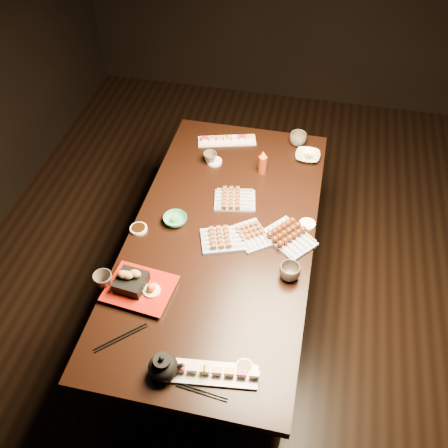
{
  "coord_description": "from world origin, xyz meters",
  "views": [
    {
      "loc": [
        0.08,
        -1.62,
        2.57
      ],
      "look_at": [
        -0.28,
        0.05,
        0.77
      ],
      "focal_mm": 40.0,
      "sensor_mm": 36.0,
      "label": 1
    }
  ],
  "objects_px": {
    "dining_table": "(222,280)",
    "yakitori_plate_right": "(252,233)",
    "teacup_near_left": "(103,281)",
    "teapot": "(163,365)",
    "condiment_bottle": "(263,162)",
    "edamame_bowl_green": "(175,220)",
    "yakitori_plate_center": "(224,237)",
    "tempura_tray": "(139,284)",
    "edamame_bowl_cream": "(308,156)",
    "teacup_far_left": "(210,158)",
    "teacup_mid_right": "(290,272)",
    "sushi_platter_near": "(211,372)",
    "yakitori_plate_left": "(235,198)",
    "sushi_platter_far": "(227,139)",
    "teacup_far_right": "(298,139)"
  },
  "relations": [
    {
      "from": "dining_table",
      "to": "edamame_bowl_green",
      "type": "relative_size",
      "value": 15.08
    },
    {
      "from": "dining_table",
      "to": "teacup_mid_right",
      "type": "xyz_separation_m",
      "value": [
        0.36,
        -0.19,
        0.41
      ]
    },
    {
      "from": "yakitori_plate_center",
      "to": "teacup_near_left",
      "type": "xyz_separation_m",
      "value": [
        -0.47,
        -0.38,
        0.01
      ]
    },
    {
      "from": "teacup_far_left",
      "to": "teapot",
      "type": "xyz_separation_m",
      "value": [
        0.12,
        -1.29,
        0.02
      ]
    },
    {
      "from": "dining_table",
      "to": "yakitori_plate_center",
      "type": "bearing_deg",
      "value": -53.41
    },
    {
      "from": "edamame_bowl_cream",
      "to": "condiment_bottle",
      "type": "distance_m",
      "value": 0.3
    },
    {
      "from": "yakitori_plate_right",
      "to": "teapot",
      "type": "height_order",
      "value": "teapot"
    },
    {
      "from": "yakitori_plate_right",
      "to": "teapot",
      "type": "relative_size",
      "value": 1.4
    },
    {
      "from": "sushi_platter_far",
      "to": "edamame_bowl_cream",
      "type": "distance_m",
      "value": 0.49
    },
    {
      "from": "teapot",
      "to": "edamame_bowl_green",
      "type": "bearing_deg",
      "value": 92.46
    },
    {
      "from": "condiment_bottle",
      "to": "teacup_far_right",
      "type": "bearing_deg",
      "value": 60.74
    },
    {
      "from": "teapot",
      "to": "tempura_tray",
      "type": "bearing_deg",
      "value": 111.24
    },
    {
      "from": "condiment_bottle",
      "to": "edamame_bowl_green",
      "type": "bearing_deg",
      "value": -127.53
    },
    {
      "from": "dining_table",
      "to": "condiment_bottle",
      "type": "distance_m",
      "value": 0.68
    },
    {
      "from": "yakitori_plate_center",
      "to": "yakitori_plate_right",
      "type": "relative_size",
      "value": 1.14
    },
    {
      "from": "yakitori_plate_center",
      "to": "tempura_tray",
      "type": "distance_m",
      "value": 0.48
    },
    {
      "from": "edamame_bowl_cream",
      "to": "condiment_bottle",
      "type": "relative_size",
      "value": 0.96
    },
    {
      "from": "teacup_near_left",
      "to": "teapot",
      "type": "relative_size",
      "value": 0.61
    },
    {
      "from": "condiment_bottle",
      "to": "sushi_platter_near",
      "type": "bearing_deg",
      "value": -90.07
    },
    {
      "from": "teacup_far_right",
      "to": "sushi_platter_far",
      "type": "bearing_deg",
      "value": -171.46
    },
    {
      "from": "edamame_bowl_green",
      "to": "teapot",
      "type": "xyz_separation_m",
      "value": [
        0.18,
        -0.79,
        0.04
      ]
    },
    {
      "from": "sushi_platter_far",
      "to": "teapot",
      "type": "bearing_deg",
      "value": 76.96
    },
    {
      "from": "teacup_mid_right",
      "to": "sushi_platter_near",
      "type": "bearing_deg",
      "value": -113.89
    },
    {
      "from": "dining_table",
      "to": "teapot",
      "type": "relative_size",
      "value": 12.95
    },
    {
      "from": "edamame_bowl_green",
      "to": "condiment_bottle",
      "type": "relative_size",
      "value": 0.82
    },
    {
      "from": "dining_table",
      "to": "yakitori_plate_right",
      "type": "bearing_deg",
      "value": 16.41
    },
    {
      "from": "yakitori_plate_center",
      "to": "edamame_bowl_cream",
      "type": "height_order",
      "value": "yakitori_plate_center"
    },
    {
      "from": "sushi_platter_near",
      "to": "condiment_bottle",
      "type": "height_order",
      "value": "condiment_bottle"
    },
    {
      "from": "teapot",
      "to": "condiment_bottle",
      "type": "bearing_deg",
      "value": 71.31
    },
    {
      "from": "yakitori_plate_right",
      "to": "tempura_tray",
      "type": "bearing_deg",
      "value": -81.42
    },
    {
      "from": "edamame_bowl_cream",
      "to": "teapot",
      "type": "relative_size",
      "value": 1.0
    },
    {
      "from": "teacup_near_left",
      "to": "condiment_bottle",
      "type": "relative_size",
      "value": 0.58
    },
    {
      "from": "sushi_platter_far",
      "to": "teacup_far_left",
      "type": "xyz_separation_m",
      "value": [
        -0.05,
        -0.21,
        0.01
      ]
    },
    {
      "from": "teacup_far_right",
      "to": "condiment_bottle",
      "type": "relative_size",
      "value": 0.68
    },
    {
      "from": "sushi_platter_near",
      "to": "teacup_far_left",
      "type": "relative_size",
      "value": 4.91
    },
    {
      "from": "yakitori_plate_right",
      "to": "teacup_near_left",
      "type": "bearing_deg",
      "value": -90.05
    },
    {
      "from": "dining_table",
      "to": "tempura_tray",
      "type": "bearing_deg",
      "value": -113.74
    },
    {
      "from": "yakitori_plate_left",
      "to": "teacup_far_right",
      "type": "relative_size",
      "value": 2.14
    },
    {
      "from": "edamame_bowl_green",
      "to": "teacup_mid_right",
      "type": "relative_size",
      "value": 1.23
    },
    {
      "from": "yakitori_plate_center",
      "to": "yakitori_plate_left",
      "type": "bearing_deg",
      "value": 71.4
    },
    {
      "from": "dining_table",
      "to": "teacup_far_right",
      "type": "relative_size",
      "value": 18.19
    },
    {
      "from": "edamame_bowl_green",
      "to": "teacup_near_left",
      "type": "xyz_separation_m",
      "value": [
        -0.2,
        -0.45,
        0.02
      ]
    },
    {
      "from": "teacup_mid_right",
      "to": "teapot",
      "type": "distance_m",
      "value": 0.71
    },
    {
      "from": "teacup_mid_right",
      "to": "teapot",
      "type": "xyz_separation_m",
      "value": [
        -0.42,
        -0.57,
        0.02
      ]
    },
    {
      "from": "teacup_mid_right",
      "to": "edamame_bowl_cream",
      "type": "bearing_deg",
      "value": 90.18
    },
    {
      "from": "tempura_tray",
      "to": "yakitori_plate_left",
      "type": "bearing_deg",
      "value": 71.36
    },
    {
      "from": "edamame_bowl_green",
      "to": "teacup_mid_right",
      "type": "height_order",
      "value": "teacup_mid_right"
    },
    {
      "from": "edamame_bowl_cream",
      "to": "teacup_far_left",
      "type": "relative_size",
      "value": 1.86
    },
    {
      "from": "sushi_platter_far",
      "to": "teacup_far_left",
      "type": "distance_m",
      "value": 0.22
    },
    {
      "from": "yakitori_plate_left",
      "to": "teapot",
      "type": "height_order",
      "value": "teapot"
    }
  ]
}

